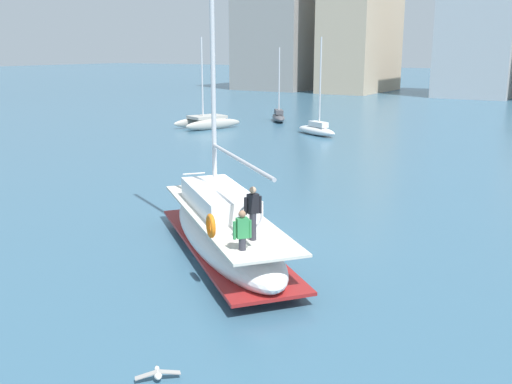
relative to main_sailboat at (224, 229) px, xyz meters
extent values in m
plane|color=#38607A|center=(-0.45, 1.31, -0.92)|extent=(400.00, 400.00, 0.00)
ellipsoid|color=white|center=(0.06, -0.05, -0.22)|extent=(8.93, 7.96, 1.40)
cube|color=maroon|center=(0.06, -0.05, -0.53)|extent=(8.80, 7.86, 0.10)
cube|color=beige|center=(0.06, -0.05, 0.52)|extent=(8.44, 7.51, 0.08)
cube|color=white|center=(-0.49, 0.41, 0.91)|extent=(4.40, 4.05, 0.70)
cylinder|color=silver|center=(-0.87, 0.72, 7.02)|extent=(0.16, 0.16, 12.92)
cylinder|color=#B7B7BC|center=(1.36, -1.12, 2.68)|extent=(4.52, 3.76, 0.12)
cylinder|color=silver|center=(-3.35, 2.77, 1.03)|extent=(0.62, 0.73, 0.06)
torus|color=orange|center=(1.35, -2.63, 1.03)|extent=(0.63, 0.55, 0.70)
cylinder|color=#33333D|center=(2.28, -1.88, 0.96)|extent=(0.20, 0.20, 0.80)
cube|color=black|center=(2.28, -1.88, 1.64)|extent=(0.36, 0.37, 0.56)
sphere|color=tan|center=(2.28, -1.88, 2.03)|extent=(0.20, 0.20, 0.20)
cylinder|color=black|center=(2.14, -2.05, 1.59)|extent=(0.09, 0.09, 0.50)
cylinder|color=black|center=(2.42, -1.71, 1.59)|extent=(0.09, 0.09, 0.50)
cylinder|color=#33333D|center=(2.49, -2.76, 0.74)|extent=(0.20, 0.20, 0.35)
cube|color=#338C4C|center=(2.49, -2.76, 1.19)|extent=(0.36, 0.37, 0.56)
sphere|color=#9E7051|center=(2.49, -2.76, 1.58)|extent=(0.20, 0.20, 0.20)
cylinder|color=#338C4C|center=(2.35, -2.93, 1.14)|extent=(0.09, 0.09, 0.50)
cylinder|color=#338C4C|center=(2.63, -2.59, 1.14)|extent=(0.09, 0.09, 0.50)
torus|color=silver|center=(2.10, -1.73, 1.18)|extent=(0.53, 0.62, 0.76)
ellipsoid|color=#B7B2A8|center=(-18.67, 25.70, -0.47)|extent=(2.59, 5.33, 0.89)
ellipsoid|color=#B7B2A8|center=(-20.59, 26.47, -0.47)|extent=(2.59, 5.33, 0.89)
cube|color=#B7B2A8|center=(-19.63, 26.08, 0.07)|extent=(3.05, 3.58, 0.24)
cylinder|color=silver|center=(-19.78, 25.70, 3.53)|extent=(0.14, 0.14, 6.67)
ellipsoid|color=white|center=(-9.50, 27.17, -0.56)|extent=(4.45, 2.90, 0.72)
cube|color=white|center=(-9.30, 27.07, 0.00)|extent=(1.90, 1.40, 0.40)
cylinder|color=silver|center=(-9.20, 27.02, 3.30)|extent=(0.12, 0.12, 7.01)
ellipsoid|color=#4C4C51|center=(-16.65, 33.67, -0.55)|extent=(3.54, 4.40, 0.75)
cube|color=#4C4C51|center=(-16.51, 33.48, 0.03)|extent=(1.64, 1.91, 0.40)
cylinder|color=silver|center=(-16.45, 33.39, 2.93)|extent=(0.12, 0.12, 6.21)
ellipsoid|color=silver|center=(3.12, -7.09, -0.78)|extent=(0.38, 0.38, 0.16)
sphere|color=silver|center=(2.99, -6.96, -0.75)|extent=(0.11, 0.11, 0.11)
cone|color=gold|center=(2.94, -6.91, -0.76)|extent=(0.08, 0.08, 0.04)
cube|color=#9E9993|center=(2.96, -7.26, -0.76)|extent=(0.43, 0.44, 0.12)
cube|color=#9E9993|center=(3.29, -6.92, -0.76)|extent=(0.43, 0.44, 0.12)
cube|color=gray|center=(-39.22, 74.02, 10.91)|extent=(12.21, 12.01, 23.66)
cube|color=#C6AD8E|center=(-25.12, 76.28, 11.35)|extent=(8.23, 17.64, 24.54)
cube|color=#B2B7BC|center=(-6.53, 76.06, 8.99)|extent=(10.24, 14.53, 19.82)
camera|label=1|loc=(10.56, -15.35, 5.89)|focal=40.67mm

